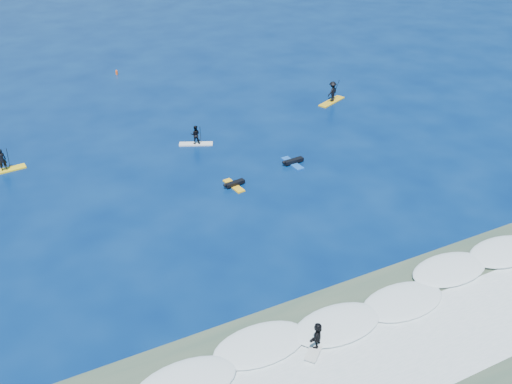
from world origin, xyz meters
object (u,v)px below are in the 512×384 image
sup_paddler_left (3,163)px  sup_paddler_right (332,93)px  wave_surfer (317,336)px  prone_paddler_near (234,184)px  prone_paddler_far (293,162)px  sup_paddler_center (196,136)px  marker_buoy (117,72)px

sup_paddler_left → sup_paddler_right: (28.97, 0.50, 0.25)m
sup_paddler_right → wave_surfer: (-17.73, -25.72, -0.08)m
prone_paddler_near → prone_paddler_far: 5.46m
sup_paddler_left → sup_paddler_center: size_ratio=1.12×
prone_paddler_far → marker_buoy: (-6.59, 25.70, 0.10)m
sup_paddler_right → prone_paddler_near: bearing=-169.6°
marker_buoy → sup_paddler_right: bearing=-46.1°
prone_paddler_far → marker_buoy: size_ratio=3.92×
prone_paddler_near → wave_surfer: wave_surfer is taller
prone_paddler_far → wave_surfer: bearing=149.8°
prone_paddler_near → sup_paddler_center: bearing=-7.7°
sup_paddler_left → wave_surfer: 27.62m
sup_paddler_left → sup_paddler_right: 28.97m
sup_paddler_left → sup_paddler_right: bearing=-4.4°
sup_paddler_left → wave_surfer: (11.24, -25.23, 0.17)m
sup_paddler_center → sup_paddler_right: (14.72, 2.68, 0.20)m
sup_paddler_center → sup_paddler_left: bearing=-164.4°
sup_paddler_center → sup_paddler_right: sup_paddler_right is taller
prone_paddler_far → wave_surfer: wave_surfer is taller
sup_paddler_center → wave_surfer: (-3.00, -23.04, 0.12)m
sup_paddler_right → wave_surfer: 31.24m
prone_paddler_far → prone_paddler_near: bearing=97.3°
sup_paddler_left → prone_paddler_near: 17.13m
sup_paddler_left → sup_paddler_center: bearing=-14.1°
prone_paddler_near → marker_buoy: 26.78m
wave_surfer → marker_buoy: (1.70, 42.37, -0.56)m
prone_paddler_far → marker_buoy: 26.53m
sup_paddler_center → wave_surfer: bearing=-73.1°
sup_paddler_left → sup_paddler_center: sup_paddler_left is taller
prone_paddler_near → sup_paddler_right: bearing=-62.8°
sup_paddler_center → marker_buoy: sup_paddler_center is taller
sup_paddler_left → prone_paddler_far: bearing=-29.0°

